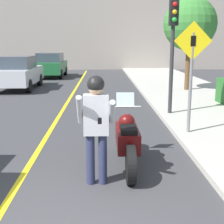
# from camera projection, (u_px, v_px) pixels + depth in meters

# --- Properties ---
(road_center_line) EXTENTS (0.12, 36.00, 0.01)m
(road_center_line) POSITION_uv_depth(u_px,v_px,m) (55.00, 122.00, 9.23)
(road_center_line) COLOR yellow
(road_center_line) RESTS_ON ground
(building_backdrop) EXTENTS (28.00, 1.20, 6.03)m
(building_backdrop) POSITION_uv_depth(u_px,v_px,m) (94.00, 36.00, 28.14)
(building_backdrop) COLOR gray
(building_backdrop) RESTS_ON ground
(motorcycle) EXTENTS (0.62, 2.22, 1.32)m
(motorcycle) POSITION_uv_depth(u_px,v_px,m) (127.00, 140.00, 5.86)
(motorcycle) COLOR black
(motorcycle) RESTS_ON ground
(person_biker) EXTENTS (0.59, 0.49, 1.80)m
(person_biker) POSITION_uv_depth(u_px,v_px,m) (96.00, 119.00, 4.95)
(person_biker) COLOR #282D4C
(person_biker) RESTS_ON ground
(crossing_sign) EXTENTS (0.91, 0.08, 2.68)m
(crossing_sign) POSITION_uv_depth(u_px,v_px,m) (192.00, 67.00, 7.46)
(crossing_sign) COLOR slate
(crossing_sign) RESTS_ON sidewalk_curb
(traffic_light) EXTENTS (0.26, 0.30, 3.45)m
(traffic_light) POSITION_uv_depth(u_px,v_px,m) (173.00, 35.00, 9.43)
(traffic_light) COLOR #2D2D30
(traffic_light) RESTS_ON sidewalk_curb
(street_tree) EXTENTS (2.45, 2.45, 4.29)m
(street_tree) POSITION_uv_depth(u_px,v_px,m) (190.00, 24.00, 14.38)
(street_tree) COLOR brown
(street_tree) RESTS_ON sidewalk_curb
(parked_car_silver) EXTENTS (1.88, 4.20, 1.68)m
(parked_car_silver) POSITION_uv_depth(u_px,v_px,m) (18.00, 72.00, 15.88)
(parked_car_silver) COLOR black
(parked_car_silver) RESTS_ON ground
(parked_car_green) EXTENTS (1.88, 4.20, 1.68)m
(parked_car_green) POSITION_uv_depth(u_px,v_px,m) (51.00, 65.00, 21.62)
(parked_car_green) COLOR black
(parked_car_green) RESTS_ON ground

